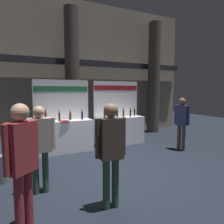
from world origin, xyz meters
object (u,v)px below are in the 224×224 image
trash_bin (3,168)px  visitor_4 (182,119)px  exhibitor_booth_1 (120,128)px  visitor_2 (22,156)px  visitor_0 (40,141)px  exhibitor_booth_0 (65,133)px  visitor_1 (111,146)px

trash_bin → visitor_4: size_ratio=0.34×
exhibitor_booth_1 → visitor_2: bearing=-133.7°
exhibitor_booth_1 → visitor_0: size_ratio=1.37×
trash_bin → visitor_0: size_ratio=0.35×
visitor_4 → exhibitor_booth_0: bearing=50.1°
exhibitor_booth_0 → visitor_2: size_ratio=1.29×
exhibitor_booth_1 → trash_bin: bearing=-155.7°
exhibitor_booth_1 → visitor_4: exhibitor_booth_1 is taller
exhibitor_booth_1 → visitor_1: (-2.30, -3.83, 0.48)m
visitor_2 → exhibitor_booth_1: bearing=-172.2°
trash_bin → visitor_2: (0.28, -2.07, 0.81)m
exhibitor_booth_0 → trash_bin: exhibitor_booth_0 is taller
exhibitor_booth_1 → visitor_4: 2.27m
exhibitor_booth_0 → visitor_0: bearing=-113.8°
trash_bin → visitor_4: bearing=1.0°
visitor_1 → visitor_2: size_ratio=0.98×
trash_bin → visitor_1: (1.66, -2.05, 0.79)m
trash_bin → visitor_2: visitor_2 is taller
exhibitor_booth_0 → visitor_2: bearing=-112.5°
visitor_1 → visitor_2: visitor_2 is taller
exhibitor_booth_1 → trash_bin: size_ratio=3.93×
visitor_1 → visitor_0: bearing=-45.0°
exhibitor_booth_1 → visitor_4: size_ratio=1.34×
exhibitor_booth_0 → visitor_1: bearing=-92.7°
trash_bin → visitor_4: visitor_4 is taller
visitor_4 → trash_bin: bearing=75.3°
visitor_0 → visitor_4: (4.73, 1.03, 0.02)m
visitor_4 → visitor_0: bearing=86.6°
exhibitor_booth_0 → visitor_4: exhibitor_booth_0 is taller
exhibitor_booth_0 → visitor_1: exhibitor_booth_0 is taller
exhibitor_booth_0 → trash_bin: (-1.84, -1.70, -0.32)m
visitor_0 → visitor_2: size_ratio=0.93×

